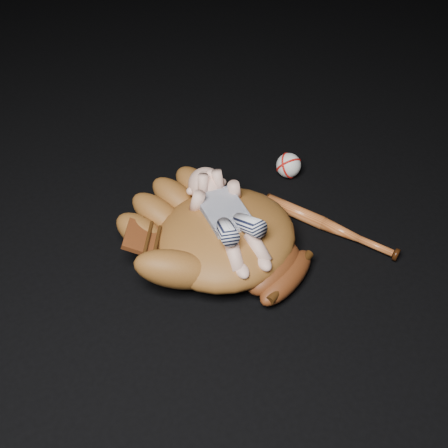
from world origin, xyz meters
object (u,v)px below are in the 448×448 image
object	(u,v)px
baseball_glove	(226,232)
baseball	(289,165)
baseball_bat	(330,226)
newborn_baby	(229,218)

from	to	relation	value
baseball_glove	baseball	distance (m)	0.38
baseball_glove	baseball_bat	bearing A→B (deg)	-37.05
baseball_glove	newborn_baby	distance (m)	0.05
baseball_bat	baseball	distance (m)	0.26
baseball	baseball_bat	bearing A→B (deg)	-105.08
baseball_bat	baseball	size ratio (longest dim) A/B	5.24
baseball_glove	newborn_baby	world-z (taller)	newborn_baby
baseball_glove	newborn_baby	bearing A→B (deg)	-65.18
newborn_baby	baseball	world-z (taller)	newborn_baby
newborn_baby	baseball_bat	bearing A→B (deg)	-5.79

